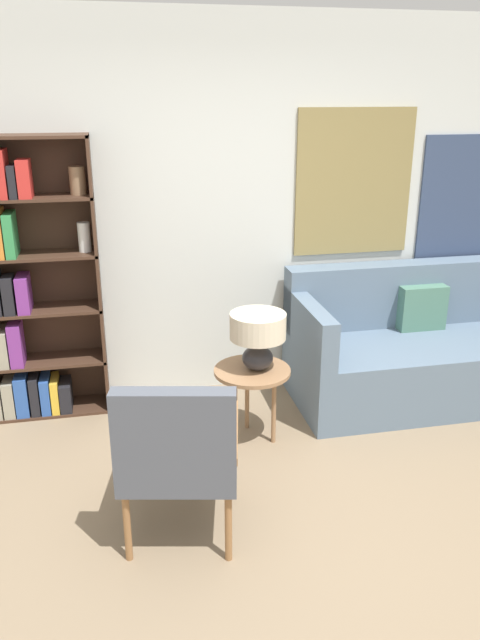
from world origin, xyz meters
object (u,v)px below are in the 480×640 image
bookshelf (24,289)px  side_table (252,377)px  couch (427,350)px  table_lamp (258,333)px  armchair (179,447)px

bookshelf → side_table: 1.65m
couch → table_lamp: couch is taller
couch → side_table: (-1.44, -0.40, 0.10)m
bookshelf → couch: size_ratio=0.94×
couch → side_table: couch is taller
couch → side_table: bearing=-164.4°
couch → bookshelf: bearing=174.5°
armchair → table_lamp: bearing=55.4°
side_table → couch: bearing=15.6°
armchair → side_table: (0.57, 0.88, -0.09)m
bookshelf → side_table: bookshelf is taller
armchair → couch: couch is taller
armchair → table_lamp: size_ratio=2.45×
table_lamp → side_table: bearing=179.7°
armchair → couch: (2.02, 1.28, -0.19)m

